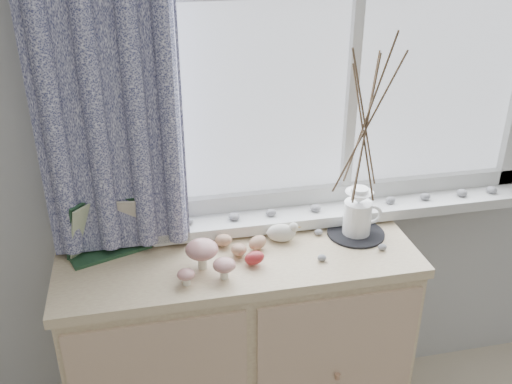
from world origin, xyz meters
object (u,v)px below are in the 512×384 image
toadstool_cluster (205,256)px  twig_pitcher (366,121)px  sideboard (240,352)px  botanical_book (106,230)px

toadstool_cluster → twig_pitcher: bearing=12.1°
sideboard → toadstool_cluster: toadstool_cluster is taller
sideboard → botanical_book: botanical_book is taller
toadstool_cluster → twig_pitcher: (0.55, 0.12, 0.37)m
sideboard → toadstool_cluster: 0.50m
sideboard → twig_pitcher: 0.95m
botanical_book → toadstool_cluster: size_ratio=1.64×
sideboard → toadstool_cluster: bearing=-147.5°
botanical_book → twig_pitcher: bearing=-21.8°
sideboard → botanical_book: (-0.42, 0.07, 0.53)m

